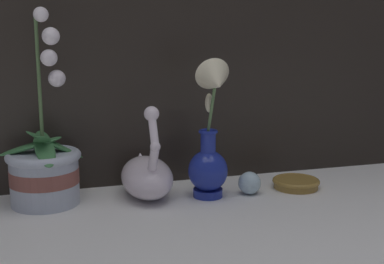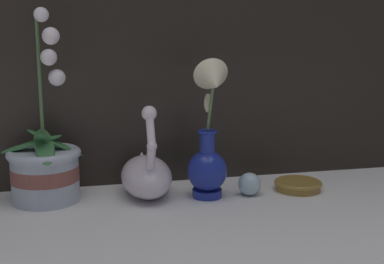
{
  "view_description": "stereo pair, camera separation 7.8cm",
  "coord_description": "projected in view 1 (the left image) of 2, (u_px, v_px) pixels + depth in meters",
  "views": [
    {
      "loc": [
        -0.31,
        -1.09,
        0.4
      ],
      "look_at": [
        0.04,
        0.11,
        0.15
      ],
      "focal_mm": 50.0,
      "sensor_mm": 36.0,
      "label": 1
    },
    {
      "loc": [
        -0.24,
        -1.11,
        0.4
      ],
      "look_at": [
        0.04,
        0.11,
        0.15
      ],
      "focal_mm": 50.0,
      "sensor_mm": 36.0,
      "label": 2
    }
  ],
  "objects": [
    {
      "name": "ground_plane",
      "position": [
        190.0,
        209.0,
        1.19
      ],
      "size": [
        2.8,
        2.8,
        0.0
      ],
      "primitive_type": "plane",
      "color": "silver"
    },
    {
      "name": "orchid_potted_plant",
      "position": [
        45.0,
        168.0,
        1.2
      ],
      "size": [
        0.19,
        0.21,
        0.44
      ],
      "color": "#B2BCCC",
      "rests_on": "ground_plane"
    },
    {
      "name": "swan_figurine",
      "position": [
        147.0,
        175.0,
        1.26
      ],
      "size": [
        0.12,
        0.22,
        0.23
      ],
      "color": "white",
      "rests_on": "ground_plane"
    },
    {
      "name": "blue_vase",
      "position": [
        210.0,
        148.0,
        1.23
      ],
      "size": [
        0.09,
        0.14,
        0.33
      ],
      "color": "navy",
      "rests_on": "ground_plane"
    },
    {
      "name": "glass_sphere",
      "position": [
        250.0,
        183.0,
        1.28
      ],
      "size": [
        0.06,
        0.06,
        0.06
      ],
      "color": "silver",
      "rests_on": "ground_plane"
    },
    {
      "name": "amber_dish",
      "position": [
        296.0,
        183.0,
        1.33
      ],
      "size": [
        0.12,
        0.12,
        0.02
      ],
      "color": "olive",
      "rests_on": "ground_plane"
    }
  ]
}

